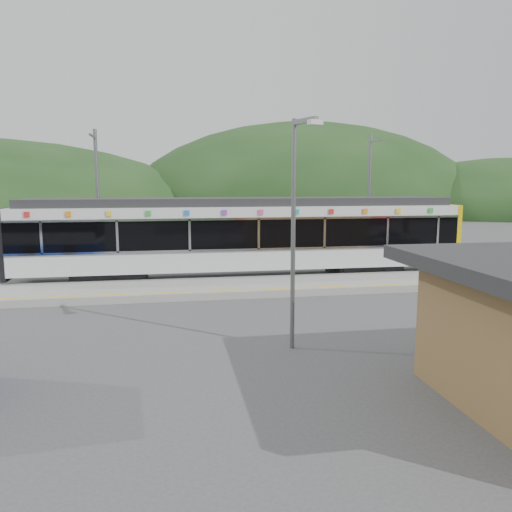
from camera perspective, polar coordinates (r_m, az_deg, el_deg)
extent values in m
plane|color=#4C4C4F|center=(17.81, 2.03, -6.09)|extent=(120.00, 120.00, 0.00)
ellipsoid|color=#1E3D19|center=(73.66, 5.58, 4.86)|extent=(52.00, 39.00, 26.00)
ellipsoid|color=#1E3D19|center=(81.16, 27.00, 4.32)|extent=(44.00, 33.00, 16.00)
cube|color=#9E9E99|center=(20.93, 0.17, -3.48)|extent=(26.00, 3.20, 0.30)
cube|color=yellow|center=(19.65, 0.83, -3.80)|extent=(26.00, 0.10, 0.01)
cube|color=black|center=(23.40, -16.25, -2.18)|extent=(3.20, 2.20, 0.56)
cube|color=black|center=(25.05, 12.17, -1.35)|extent=(3.20, 2.20, 0.56)
cube|color=silver|center=(23.37, -1.55, -0.02)|extent=(20.00, 2.90, 0.92)
cube|color=black|center=(23.22, -1.56, 2.87)|extent=(20.00, 2.96, 1.45)
cube|color=silver|center=(21.83, -0.99, 0.74)|extent=(20.00, 0.05, 0.10)
cube|color=silver|center=(21.69, -1.00, 4.28)|extent=(20.00, 0.05, 0.10)
cube|color=silver|center=(23.15, -1.57, 5.22)|extent=(20.00, 2.90, 0.45)
cube|color=#2D2D30|center=(23.13, -1.58, 6.22)|extent=(19.40, 2.50, 0.36)
cube|color=#DFBD0B|center=(26.66, 20.52, 2.35)|extent=(0.24, 2.92, 3.00)
cube|color=black|center=(23.99, -26.19, 1.41)|extent=(0.20, 2.92, 3.00)
cube|color=silver|center=(22.10, -23.33, 1.91)|extent=(0.10, 0.05, 1.35)
cube|color=silver|center=(21.60, -15.57, 2.16)|extent=(0.10, 0.05, 1.35)
cube|color=silver|center=(21.51, -7.59, 2.37)|extent=(0.10, 0.05, 1.35)
cube|color=silver|center=(21.83, 0.31, 2.53)|extent=(0.10, 0.05, 1.35)
cube|color=silver|center=(22.55, 7.84, 2.64)|extent=(0.10, 0.05, 1.35)
cube|color=silver|center=(23.63, 14.79, 2.70)|extent=(0.10, 0.05, 1.35)
cube|color=silver|center=(24.78, 20.06, 2.72)|extent=(0.10, 0.05, 1.35)
cube|color=red|center=(22.16, -24.73, 4.33)|extent=(0.22, 0.04, 0.22)
cube|color=orange|center=(21.81, -20.66, 4.50)|extent=(0.22, 0.04, 0.22)
cube|color=yellow|center=(21.56, -16.46, 4.66)|extent=(0.22, 0.04, 0.22)
cube|color=green|center=(21.44, -12.20, 4.79)|extent=(0.22, 0.04, 0.22)
cube|color=blue|center=(21.44, -7.91, 4.90)|extent=(0.22, 0.04, 0.22)
cube|color=purple|center=(21.55, -3.64, 4.98)|extent=(0.22, 0.04, 0.22)
cube|color=#E54C8C|center=(21.78, 0.56, 5.03)|extent=(0.22, 0.04, 0.22)
cube|color=#19A5A5|center=(22.13, 4.66, 5.06)|extent=(0.22, 0.04, 0.22)
cube|color=red|center=(22.58, 8.61, 5.06)|extent=(0.22, 0.04, 0.22)
cube|color=orange|center=(23.14, 12.38, 5.04)|extent=(0.22, 0.04, 0.22)
cube|color=yellow|center=(23.79, 15.97, 4.99)|extent=(0.22, 0.04, 0.22)
cube|color=green|center=(24.52, 19.35, 4.94)|extent=(0.22, 0.04, 0.22)
cylinder|color=slate|center=(25.72, -17.61, 5.87)|extent=(0.18, 0.18, 7.00)
cube|color=slate|center=(25.01, -18.18, 12.90)|extent=(0.08, 1.80, 0.08)
cylinder|color=slate|center=(27.60, 12.74, 6.20)|extent=(0.18, 0.18, 7.00)
cube|color=slate|center=(26.93, 13.62, 12.72)|extent=(0.08, 1.80, 0.08)
cylinder|color=slate|center=(13.16, 4.26, 2.17)|extent=(0.12, 0.12, 6.06)
cube|color=slate|center=(12.73, 4.92, 15.17)|extent=(0.44, 0.99, 0.12)
cube|color=silver|center=(12.28, 5.48, 15.03)|extent=(0.39, 0.28, 0.12)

